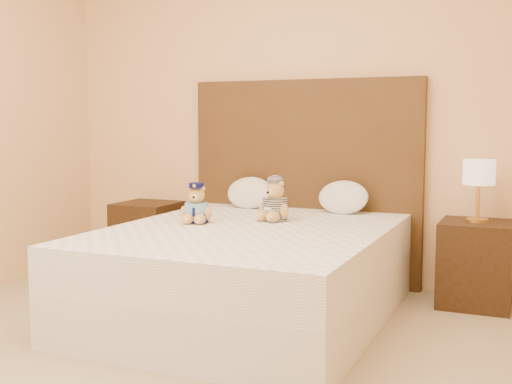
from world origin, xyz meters
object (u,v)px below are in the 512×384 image
(bed, at_px, (249,272))
(nightstand_right, at_px, (476,264))
(lamp, at_px, (479,175))
(teddy_police, at_px, (196,203))
(pillow_right, at_px, (343,196))
(pillow_left, at_px, (250,191))
(teddy_prisoner, at_px, (275,200))
(nightstand_left, at_px, (148,237))

(bed, xyz_separation_m, nightstand_right, (1.25, 0.80, -0.00))
(lamp, xyz_separation_m, teddy_police, (-1.63, -0.76, -0.17))
(bed, relative_size, nightstand_right, 3.64)
(nightstand_right, xyz_separation_m, pillow_right, (-0.90, 0.03, 0.40))
(lamp, bearing_deg, pillow_left, 178.94)
(teddy_prisoner, relative_size, pillow_right, 0.77)
(bed, relative_size, teddy_police, 7.94)
(bed, bearing_deg, teddy_prisoner, 83.51)
(teddy_police, distance_m, teddy_prisoner, 0.51)
(teddy_prisoner, bearing_deg, pillow_left, 145.47)
(lamp, height_order, teddy_police, lamp)
(teddy_prisoner, distance_m, pillow_left, 0.64)
(teddy_police, relative_size, pillow_left, 0.70)
(nightstand_left, relative_size, lamp, 1.38)
(teddy_prisoner, distance_m, pillow_right, 0.59)
(bed, relative_size, lamp, 5.00)
(teddy_prisoner, height_order, pillow_right, teddy_prisoner)
(nightstand_left, bearing_deg, teddy_police, -41.18)
(bed, relative_size, teddy_prisoner, 7.34)
(nightstand_left, distance_m, pillow_right, 1.65)
(nightstand_right, distance_m, pillow_left, 1.67)
(lamp, height_order, pillow_left, lamp)
(pillow_left, bearing_deg, teddy_prisoner, -51.01)
(pillow_left, bearing_deg, teddy_police, -91.31)
(teddy_police, bearing_deg, pillow_left, 75.60)
(pillow_left, xyz_separation_m, pillow_right, (0.72, 0.00, -0.00))
(nightstand_right, xyz_separation_m, lamp, (-0.00, 0.00, 0.57))
(bed, xyz_separation_m, teddy_police, (-0.38, 0.04, 0.40))
(nightstand_right, bearing_deg, pillow_right, 178.09)
(nightstand_left, relative_size, teddy_prisoner, 2.02)
(lamp, distance_m, teddy_prisoner, 1.31)
(pillow_left, bearing_deg, pillow_right, 0.00)
(lamp, relative_size, pillow_right, 1.13)
(nightstand_left, distance_m, lamp, 2.56)
(bed, distance_m, lamp, 1.59)
(bed, distance_m, pillow_right, 0.99)
(lamp, bearing_deg, nightstand_right, 0.00)
(bed, height_order, teddy_prisoner, teddy_prisoner)
(teddy_police, bearing_deg, nightstand_left, 125.72)
(nightstand_left, height_order, nightstand_right, same)
(nightstand_left, height_order, teddy_police, teddy_police)
(bed, distance_m, nightstand_left, 1.48)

